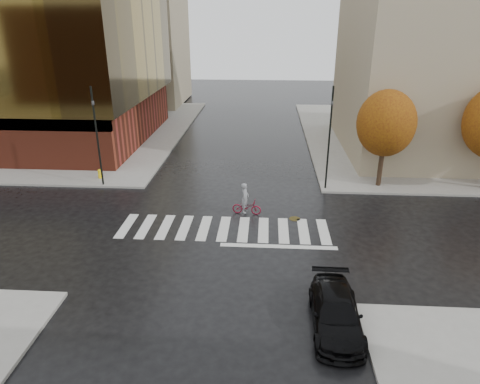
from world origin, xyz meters
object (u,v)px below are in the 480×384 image
at_px(cyclist, 246,204).
at_px(traffic_light_ne, 330,133).
at_px(fire_hydrant, 100,173).
at_px(traffic_light_nw, 96,131).
at_px(sedan, 336,312).

xyz_separation_m(cyclist, traffic_light_ne, (5.17, 4.13, 3.30)).
relative_size(traffic_light_ne, fire_hydrant, 10.07).
distance_m(cyclist, traffic_light_ne, 7.39).
distance_m(cyclist, traffic_light_nw, 11.25).
distance_m(sedan, fire_hydrant, 20.75).
bearing_deg(cyclist, traffic_light_ne, -44.15).
bearing_deg(cyclist, traffic_light_nw, 76.59).
xyz_separation_m(cyclist, traffic_light_nw, (-10.09, 3.80, 3.23)).
distance_m(traffic_light_ne, fire_hydrant, 16.31).
bearing_deg(traffic_light_nw, sedan, 67.29).
distance_m(sedan, traffic_light_nw, 19.72).
bearing_deg(traffic_light_nw, traffic_light_ne, 112.67).
xyz_separation_m(cyclist, fire_hydrant, (-10.75, 4.97, -0.14)).
xyz_separation_m(sedan, cyclist, (-3.87, 9.75, 0.02)).
height_order(cyclist, fire_hydrant, cyclist).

